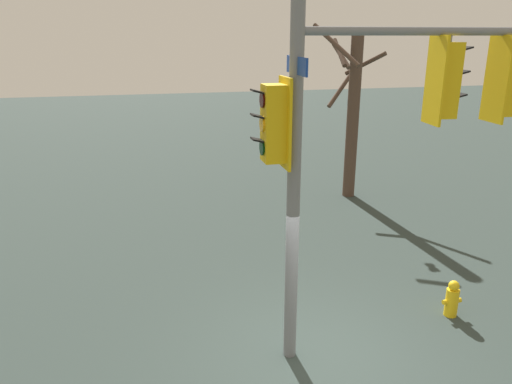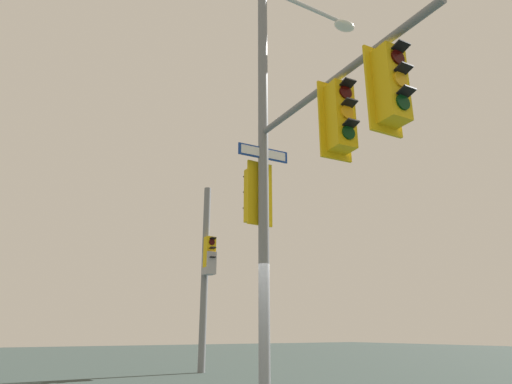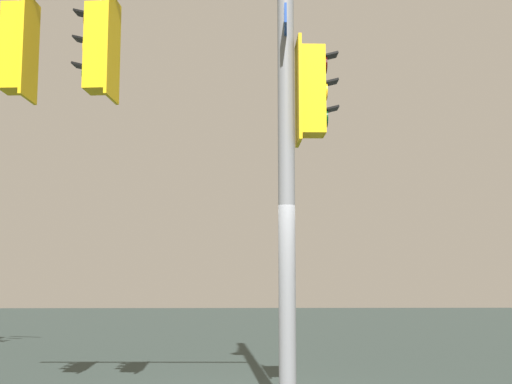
% 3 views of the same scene
% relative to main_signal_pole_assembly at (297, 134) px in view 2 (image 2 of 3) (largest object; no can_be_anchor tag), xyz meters
% --- Properties ---
extents(main_signal_pole_assembly, '(4.93, 3.29, 9.14)m').
position_rel_main_signal_pole_assembly_xyz_m(main_signal_pole_assembly, '(0.00, 0.00, 0.00)').
color(main_signal_pole_assembly, slate).
rests_on(main_signal_pole_assembly, ground).
extents(secondary_pole_assembly, '(0.79, 0.36, 6.53)m').
position_rel_main_signal_pole_assembly_xyz_m(secondary_pole_assembly, '(8.43, -2.25, -1.29)').
color(secondary_pole_assembly, slate).
rests_on(secondary_pole_assembly, ground).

